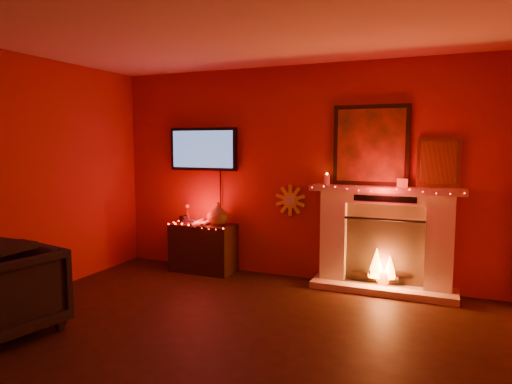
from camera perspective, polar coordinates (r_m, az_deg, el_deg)
room at (r=3.55m, az=-7.71°, el=-0.07°), size 5.00×5.00×5.00m
fireplace at (r=5.56m, az=15.73°, el=-4.54°), size 1.72×0.40×2.18m
tv at (r=6.30m, az=-6.60°, el=5.32°), size 1.00×0.07×1.24m
sunburst_clock at (r=5.87m, az=4.30°, el=-1.05°), size 0.40×0.03×0.40m
console_table at (r=6.23m, az=-6.48°, el=-6.44°), size 0.85×0.50×0.95m
armchair at (r=4.79m, az=-29.15°, el=-10.87°), size 1.00×1.02×0.79m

